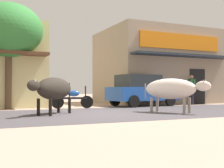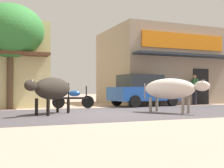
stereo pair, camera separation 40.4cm
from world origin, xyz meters
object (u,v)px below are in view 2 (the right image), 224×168
Objects in this scene: parked_hatchback_car at (143,90)px; roadside_tree at (10,31)px; pedestrian_by_shop at (194,87)px; cow_near_brown at (52,89)px; parked_motorcycle at (74,98)px; cow_far_dark at (171,89)px.

roadside_tree is at bearing 176.74° from parked_hatchback_car.
pedestrian_by_shop is at bearing -1.15° from parked_hatchback_car.
cow_near_brown is (-5.39, -3.22, 0.06)m from parked_hatchback_car.
roadside_tree reaches higher than pedestrian_by_shop.
pedestrian_by_shop is at bearing 2.07° from parked_motorcycle.
roadside_tree is 2.25× the size of cow_near_brown.
parked_hatchback_car reaches higher than cow_near_brown.
cow_far_dark is (2.68, -3.97, 0.43)m from parked_motorcycle.
pedestrian_by_shop reaches higher than parked_motorcycle.
pedestrian_by_shop is (4.42, 4.23, 0.10)m from cow_far_dark.
parked_hatchback_car is (6.62, -0.38, -2.69)m from roadside_tree.
roadside_tree is at bearing 108.82° from cow_near_brown.
cow_near_brown is 1.24× the size of pedestrian_by_shop.
parked_hatchback_car is 4.44m from cow_far_dark.
cow_near_brown is 4.37m from cow_far_dark.
roadside_tree reaches higher than parked_motorcycle.
pedestrian_by_shop is at bearing 43.72° from cow_far_dark.
parked_motorcycle is 0.76× the size of cow_far_dark.
roadside_tree is 10.21m from pedestrian_by_shop.
cow_near_brown is at bearing 165.82° from cow_far_dark.
parked_motorcycle is (-3.83, -0.32, -0.38)m from parked_hatchback_car.
pedestrian_by_shop is at bearing -2.57° from roadside_tree.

